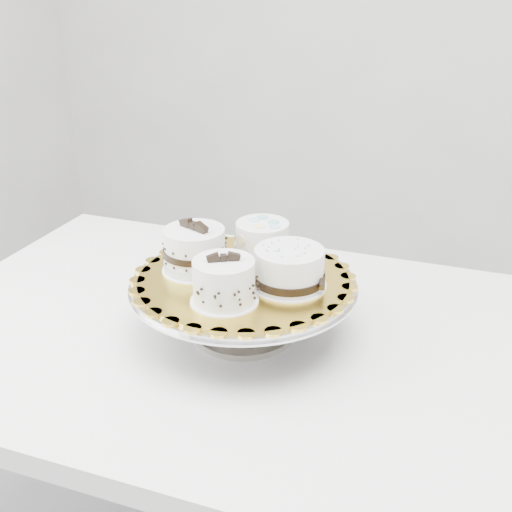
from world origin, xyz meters
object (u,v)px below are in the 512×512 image
at_px(cake_swirl, 224,282).
at_px(cake_ribbon, 290,269).
at_px(cake_stand, 244,297).
at_px(cake_board, 243,279).
at_px(table, 240,361).
at_px(cake_dots, 262,241).
at_px(cake_banded, 195,252).

xyz_separation_m(cake_swirl, cake_ribbon, (0.08, 0.10, -0.00)).
bearing_deg(cake_stand, cake_ribbon, 1.46).
bearing_deg(cake_board, cake_stand, 104.04).
distance_m(table, cake_board, 0.19).
relative_size(cake_board, cake_dots, 3.02).
bearing_deg(cake_ribbon, cake_swirl, -147.21).
distance_m(cake_board, cake_dots, 0.10).
height_order(table, cake_ribbon, cake_ribbon).
bearing_deg(cake_stand, cake_board, -75.96).
bearing_deg(cake_banded, cake_board, 22.72).
distance_m(cake_board, cake_banded, 0.10).
relative_size(cake_banded, cake_ribbon, 0.92).
bearing_deg(table, cake_swirl, -81.72).
bearing_deg(table, cake_banded, -170.35).
distance_m(cake_stand, cake_board, 0.04).
bearing_deg(cake_ribbon, cake_banded, 164.69).
relative_size(cake_stand, cake_board, 1.09).
xyz_separation_m(cake_banded, cake_dots, (0.09, 0.09, 0.00)).
bearing_deg(cake_board, cake_banded, -175.88).
relative_size(cake_banded, cake_dots, 1.12).
bearing_deg(cake_banded, cake_swirl, -22.27).
distance_m(cake_swirl, cake_dots, 0.18).
bearing_deg(cake_stand, cake_banded, -175.88).
distance_m(cake_swirl, cake_banded, 0.13).
height_order(cake_swirl, cake_dots, cake_swirl).
bearing_deg(cake_swirl, cake_banded, 106.50).
xyz_separation_m(cake_board, cake_banded, (-0.09, -0.01, 0.04)).
xyz_separation_m(cake_stand, cake_swirl, (0.01, -0.09, 0.08)).
xyz_separation_m(cake_stand, cake_banded, (-0.09, -0.01, 0.08)).
height_order(cake_stand, cake_ribbon, cake_ribbon).
bearing_deg(cake_swirl, cake_ribbon, 18.30).
relative_size(table, cake_dots, 10.44).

